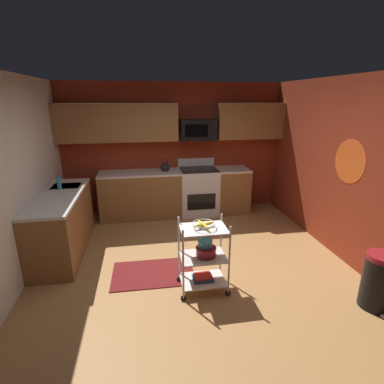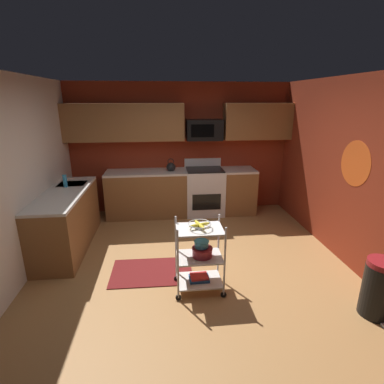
{
  "view_description": "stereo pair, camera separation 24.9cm",
  "coord_description": "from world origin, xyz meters",
  "px_view_note": "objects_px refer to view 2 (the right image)",
  "views": [
    {
      "loc": [
        -0.65,
        -3.58,
        2.29
      ],
      "look_at": [
        0.01,
        0.26,
        1.05
      ],
      "focal_mm": 27.68,
      "sensor_mm": 36.0,
      "label": 1
    },
    {
      "loc": [
        -0.4,
        -3.62,
        2.29
      ],
      "look_at": [
        0.01,
        0.26,
        1.05
      ],
      "focal_mm": 27.68,
      "sensor_mm": 36.0,
      "label": 2
    }
  ],
  "objects_px": {
    "mixing_bowl_large": "(202,252)",
    "mixing_bowl_small": "(202,244)",
    "microwave": "(204,130)",
    "dish_soap_bottle": "(65,181)",
    "fruit_bowl": "(200,225)",
    "book_stack": "(199,278)",
    "oven_range": "(204,191)",
    "rolling_cart": "(199,257)",
    "trash_can": "(379,288)",
    "kettle": "(171,167)"
  },
  "relations": [
    {
      "from": "oven_range",
      "to": "microwave",
      "type": "distance_m",
      "value": 1.23
    },
    {
      "from": "fruit_bowl",
      "to": "microwave",
      "type": "bearing_deg",
      "value": 80.73
    },
    {
      "from": "book_stack",
      "to": "dish_soap_bottle",
      "type": "xyz_separation_m",
      "value": [
        -1.97,
        1.61,
        0.86
      ]
    },
    {
      "from": "book_stack",
      "to": "kettle",
      "type": "relative_size",
      "value": 0.93
    },
    {
      "from": "microwave",
      "to": "kettle",
      "type": "xyz_separation_m",
      "value": [
        -0.67,
        -0.11,
        -0.7
      ]
    },
    {
      "from": "mixing_bowl_small",
      "to": "dish_soap_bottle",
      "type": "distance_m",
      "value": 2.59
    },
    {
      "from": "fruit_bowl",
      "to": "dish_soap_bottle",
      "type": "relative_size",
      "value": 1.36
    },
    {
      "from": "kettle",
      "to": "dish_soap_bottle",
      "type": "height_order",
      "value": "kettle"
    },
    {
      "from": "oven_range",
      "to": "microwave",
      "type": "bearing_deg",
      "value": 90.26
    },
    {
      "from": "mixing_bowl_small",
      "to": "dish_soap_bottle",
      "type": "relative_size",
      "value": 0.91
    },
    {
      "from": "fruit_bowl",
      "to": "mixing_bowl_small",
      "type": "relative_size",
      "value": 1.49
    },
    {
      "from": "fruit_bowl",
      "to": "mixing_bowl_large",
      "type": "xyz_separation_m",
      "value": [
        0.04,
        -0.0,
        -0.36
      ]
    },
    {
      "from": "rolling_cart",
      "to": "dish_soap_bottle",
      "type": "relative_size",
      "value": 4.57
    },
    {
      "from": "mixing_bowl_large",
      "to": "kettle",
      "type": "xyz_separation_m",
      "value": [
        -0.27,
        2.56,
        0.48
      ]
    },
    {
      "from": "oven_range",
      "to": "mixing_bowl_large",
      "type": "xyz_separation_m",
      "value": [
        -0.4,
        -2.57,
        0.04
      ]
    },
    {
      "from": "rolling_cart",
      "to": "book_stack",
      "type": "distance_m",
      "value": 0.29
    },
    {
      "from": "mixing_bowl_large",
      "to": "mixing_bowl_small",
      "type": "distance_m",
      "value": 0.1
    },
    {
      "from": "oven_range",
      "to": "mixing_bowl_large",
      "type": "relative_size",
      "value": 4.37
    },
    {
      "from": "oven_range",
      "to": "kettle",
      "type": "xyz_separation_m",
      "value": [
        -0.67,
        -0.0,
        0.52
      ]
    },
    {
      "from": "mixing_bowl_large",
      "to": "dish_soap_bottle",
      "type": "distance_m",
      "value": 2.62
    },
    {
      "from": "mixing_bowl_large",
      "to": "rolling_cart",
      "type": "bearing_deg",
      "value": -180.0
    },
    {
      "from": "kettle",
      "to": "trash_can",
      "type": "relative_size",
      "value": 0.4
    },
    {
      "from": "rolling_cart",
      "to": "book_stack",
      "type": "relative_size",
      "value": 3.71
    },
    {
      "from": "fruit_bowl",
      "to": "rolling_cart",
      "type": "bearing_deg",
      "value": -93.58
    },
    {
      "from": "rolling_cart",
      "to": "fruit_bowl",
      "type": "distance_m",
      "value": 0.42
    },
    {
      "from": "dish_soap_bottle",
      "to": "trash_can",
      "type": "bearing_deg",
      "value": -30.56
    },
    {
      "from": "rolling_cart",
      "to": "dish_soap_bottle",
      "type": "bearing_deg",
      "value": 140.69
    },
    {
      "from": "microwave",
      "to": "rolling_cart",
      "type": "height_order",
      "value": "microwave"
    },
    {
      "from": "microwave",
      "to": "dish_soap_bottle",
      "type": "relative_size",
      "value": 3.5
    },
    {
      "from": "book_stack",
      "to": "microwave",
      "type": "bearing_deg",
      "value": 80.73
    },
    {
      "from": "kettle",
      "to": "mixing_bowl_large",
      "type": "bearing_deg",
      "value": -83.97
    },
    {
      "from": "mixing_bowl_large",
      "to": "trash_can",
      "type": "relative_size",
      "value": 0.38
    },
    {
      "from": "fruit_bowl",
      "to": "mixing_bowl_large",
      "type": "relative_size",
      "value": 1.08
    },
    {
      "from": "book_stack",
      "to": "trash_can",
      "type": "relative_size",
      "value": 0.37
    },
    {
      "from": "microwave",
      "to": "rolling_cart",
      "type": "bearing_deg",
      "value": -99.27
    },
    {
      "from": "mixing_bowl_large",
      "to": "book_stack",
      "type": "xyz_separation_m",
      "value": [
        -0.04,
        0.0,
        -0.36
      ]
    },
    {
      "from": "oven_range",
      "to": "kettle",
      "type": "distance_m",
      "value": 0.85
    },
    {
      "from": "rolling_cart",
      "to": "trash_can",
      "type": "relative_size",
      "value": 1.39
    },
    {
      "from": "book_stack",
      "to": "trash_can",
      "type": "height_order",
      "value": "trash_can"
    },
    {
      "from": "book_stack",
      "to": "fruit_bowl",
      "type": "bearing_deg",
      "value": 93.58
    },
    {
      "from": "fruit_bowl",
      "to": "dish_soap_bottle",
      "type": "bearing_deg",
      "value": 140.69
    },
    {
      "from": "mixing_bowl_small",
      "to": "trash_can",
      "type": "distance_m",
      "value": 1.99
    },
    {
      "from": "oven_range",
      "to": "dish_soap_bottle",
      "type": "height_order",
      "value": "dish_soap_bottle"
    },
    {
      "from": "rolling_cart",
      "to": "kettle",
      "type": "relative_size",
      "value": 3.47
    },
    {
      "from": "microwave",
      "to": "trash_can",
      "type": "bearing_deg",
      "value": -66.61
    },
    {
      "from": "kettle",
      "to": "dish_soap_bottle",
      "type": "bearing_deg",
      "value": -151.38
    },
    {
      "from": "mixing_bowl_large",
      "to": "kettle",
      "type": "distance_m",
      "value": 2.62
    },
    {
      "from": "rolling_cart",
      "to": "fruit_bowl",
      "type": "bearing_deg",
      "value": 86.42
    },
    {
      "from": "dish_soap_bottle",
      "to": "kettle",
      "type": "bearing_deg",
      "value": 28.62
    },
    {
      "from": "oven_range",
      "to": "book_stack",
      "type": "relative_size",
      "value": 4.46
    }
  ]
}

